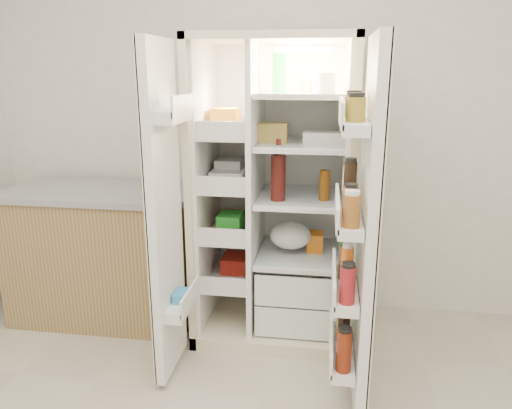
# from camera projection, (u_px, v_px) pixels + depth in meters

# --- Properties ---
(wall_back) EXTENTS (4.00, 0.02, 2.70)m
(wall_back) POSITION_uv_depth(u_px,v_px,m) (284.00, 112.00, 3.17)
(wall_back) COLOR white
(wall_back) RESTS_ON floor
(refrigerator) EXTENTS (0.92, 0.70, 1.80)m
(refrigerator) POSITION_uv_depth(u_px,v_px,m) (278.00, 215.00, 3.00)
(refrigerator) COLOR beige
(refrigerator) RESTS_ON floor
(freezer_door) EXTENTS (0.15, 0.40, 1.72)m
(freezer_door) POSITION_uv_depth(u_px,v_px,m) (165.00, 217.00, 2.46)
(freezer_door) COLOR white
(freezer_door) RESTS_ON floor
(fridge_door) EXTENTS (0.17, 0.58, 1.72)m
(fridge_door) POSITION_uv_depth(u_px,v_px,m) (363.00, 235.00, 2.24)
(fridge_door) COLOR white
(fridge_door) RESTS_ON floor
(kitchen_counter) EXTENTS (1.21, 0.65, 0.88)m
(kitchen_counter) POSITION_uv_depth(u_px,v_px,m) (107.00, 253.00, 3.22)
(kitchen_counter) COLOR #9E804F
(kitchen_counter) RESTS_ON floor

